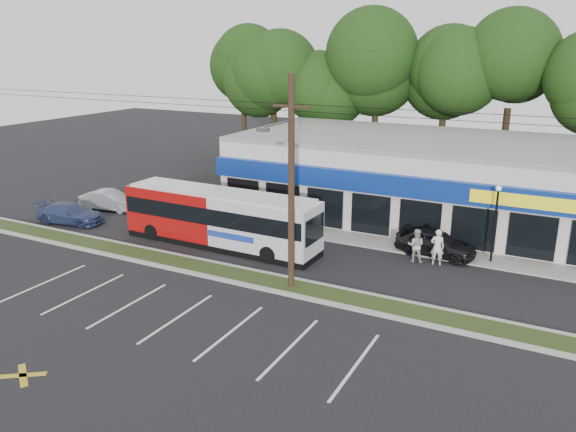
% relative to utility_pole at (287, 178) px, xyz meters
% --- Properties ---
extents(ground, '(120.00, 120.00, 0.00)m').
position_rel_utility_pole_xyz_m(ground, '(-2.83, -0.93, -5.41)').
color(ground, black).
rests_on(ground, ground).
extents(grass_strip, '(40.00, 1.60, 0.12)m').
position_rel_utility_pole_xyz_m(grass_strip, '(-2.83, 0.07, -5.35)').
color(grass_strip, '#273716').
rests_on(grass_strip, ground).
extents(curb_south, '(40.00, 0.25, 0.14)m').
position_rel_utility_pole_xyz_m(curb_south, '(-2.83, -0.78, -5.34)').
color(curb_south, '#9E9E93').
rests_on(curb_south, ground).
extents(curb_north, '(40.00, 0.25, 0.14)m').
position_rel_utility_pole_xyz_m(curb_north, '(-2.83, 0.92, -5.34)').
color(curb_north, '#9E9E93').
rests_on(curb_north, ground).
extents(sidewalk, '(32.00, 2.20, 0.10)m').
position_rel_utility_pole_xyz_m(sidewalk, '(2.17, 8.07, -5.36)').
color(sidewalk, '#9E9E93').
rests_on(sidewalk, ground).
extents(strip_mall, '(25.00, 12.55, 5.30)m').
position_rel_utility_pole_xyz_m(strip_mall, '(2.67, 14.99, -2.76)').
color(strip_mall, silver).
rests_on(strip_mall, ground).
extents(utility_pole, '(50.00, 2.77, 10.00)m').
position_rel_utility_pole_xyz_m(utility_pole, '(0.00, 0.00, 0.00)').
color(utility_pole, black).
rests_on(utility_pole, ground).
extents(lamp_post, '(0.30, 0.30, 4.25)m').
position_rel_utility_pole_xyz_m(lamp_post, '(8.17, 7.87, -2.74)').
color(lamp_post, black).
rests_on(lamp_post, ground).
extents(tree_line, '(46.76, 6.76, 11.83)m').
position_rel_utility_pole_xyz_m(tree_line, '(1.17, 25.07, 3.00)').
color(tree_line, black).
rests_on(tree_line, ground).
extents(metrobus, '(12.08, 2.74, 3.24)m').
position_rel_utility_pole_xyz_m(metrobus, '(-6.19, 3.57, -3.70)').
color(metrobus, '#9D0C0C').
rests_on(metrobus, ground).
extents(car_dark, '(4.56, 2.33, 1.49)m').
position_rel_utility_pole_xyz_m(car_dark, '(5.26, 7.57, -4.67)').
color(car_dark, black).
rests_on(car_dark, ground).
extents(car_silver, '(4.42, 2.18, 1.39)m').
position_rel_utility_pole_xyz_m(car_silver, '(-17.24, 6.07, -4.72)').
color(car_silver, '#999AA0').
rests_on(car_silver, ground).
extents(car_blue, '(4.73, 2.54, 1.30)m').
position_rel_utility_pole_xyz_m(car_blue, '(-17.33, 2.60, -4.76)').
color(car_blue, navy).
rests_on(car_blue, ground).
extents(pedestrian_a, '(0.80, 0.62, 1.95)m').
position_rel_utility_pole_xyz_m(pedestrian_a, '(5.63, 6.32, -4.44)').
color(pedestrian_a, silver).
rests_on(pedestrian_a, ground).
extents(pedestrian_b, '(0.98, 0.82, 1.83)m').
position_rel_utility_pole_xyz_m(pedestrian_b, '(4.52, 6.20, -4.50)').
color(pedestrian_b, '#B6AFA4').
rests_on(pedestrian_b, ground).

